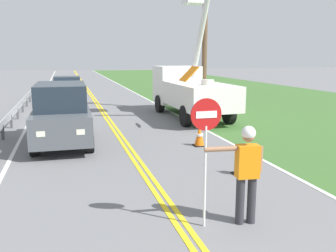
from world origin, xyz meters
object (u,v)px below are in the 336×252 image
flagger_worker (247,169)px  utility_bucket_truck (189,88)px  traffic_cone_mid (199,136)px  utility_pole_near (205,27)px  oncoming_sedan_second (67,90)px  traffic_cone_lead (241,162)px  oncoming_suv_nearest (62,114)px  stop_sign_paddle (206,134)px

flagger_worker → utility_bucket_truck: bearing=76.1°
flagger_worker → traffic_cone_mid: flagger_worker is taller
utility_pole_near → oncoming_sedan_second: bearing=141.9°
traffic_cone_lead → traffic_cone_mid: (0.04, 3.19, 0.00)m
oncoming_suv_nearest → traffic_cone_mid: size_ratio=6.61×
utility_bucket_truck → traffic_cone_lead: (-1.67, -9.15, -1.10)m
stop_sign_paddle → traffic_cone_mid: size_ratio=3.33×
utility_bucket_truck → oncoming_suv_nearest: bearing=-144.3°
traffic_cone_lead → oncoming_suv_nearest: bearing=133.0°
utility_bucket_truck → oncoming_sedan_second: 9.20m
stop_sign_paddle → oncoming_sedan_second: stop_sign_paddle is taller
utility_bucket_truck → oncoming_suv_nearest: 7.54m
utility_pole_near → traffic_cone_lead: 11.80m
utility_pole_near → traffic_cone_lead: (-3.04, -10.61, -4.18)m
stop_sign_paddle → oncoming_sedan_second: (-2.17, 18.74, -0.88)m
stop_sign_paddle → oncoming_sedan_second: 18.89m
flagger_worker → oncoming_sedan_second: flagger_worker is taller
traffic_cone_lead → traffic_cone_mid: 3.19m
oncoming_sedan_second → traffic_cone_mid: (4.20, -13.05, -0.50)m
oncoming_suv_nearest → traffic_cone_lead: oncoming_suv_nearest is taller
oncoming_sedan_second → traffic_cone_lead: bearing=-75.7°
stop_sign_paddle → utility_pole_near: size_ratio=0.27×
stop_sign_paddle → utility_pole_near: bearing=69.0°
flagger_worker → stop_sign_paddle: (-0.76, 0.08, 0.66)m
oncoming_sedan_second → utility_pole_near: size_ratio=0.48×
utility_bucket_truck → oncoming_suv_nearest: size_ratio=1.48×
utility_pole_near → traffic_cone_lead: bearing=-106.0°
oncoming_suv_nearest → traffic_cone_mid: 4.80m
flagger_worker → stop_sign_paddle: bearing=173.9°
oncoming_sedan_second → traffic_cone_lead: 16.77m
oncoming_sedan_second → utility_pole_near: bearing=-38.1°
utility_pole_near → traffic_cone_lead: size_ratio=12.37×
oncoming_suv_nearest → traffic_cone_mid: bearing=-19.3°
utility_bucket_truck → traffic_cone_lead: 9.37m
stop_sign_paddle → utility_bucket_truck: (3.66, 11.65, -0.27)m
stop_sign_paddle → utility_pole_near: (5.02, 13.10, 2.80)m
oncoming_sedan_second → utility_bucket_truck: bearing=-50.6°
traffic_cone_mid → flagger_worker: bearing=-102.3°
oncoming_sedan_second → oncoming_suv_nearest: bearing=-91.4°
flagger_worker → utility_bucket_truck: size_ratio=0.27×
oncoming_suv_nearest → traffic_cone_lead: 6.55m
stop_sign_paddle → oncoming_sedan_second: size_ratio=0.56×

